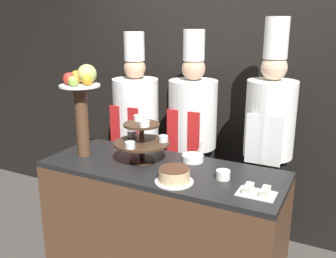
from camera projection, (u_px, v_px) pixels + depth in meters
name	position (u px, v px, depth m)	size (l,w,h in m)	color
wall_back	(214.00, 79.00, 3.33)	(10.00, 0.06, 2.80)	black
buffet_counter	(162.00, 226.00, 2.73)	(1.70, 0.65, 0.92)	brown
tiered_stand	(142.00, 139.00, 2.66)	(0.40, 0.40, 0.32)	#3D2819
fruit_pedestal	(82.00, 97.00, 2.73)	(0.29, 0.29, 0.68)	brown
cake_round	(174.00, 175.00, 2.34)	(0.25, 0.25, 0.09)	white
cup_white	(223.00, 175.00, 2.40)	(0.09, 0.09, 0.06)	white
cake_square_tray	(257.00, 191.00, 2.19)	(0.22, 0.15, 0.05)	white
serving_bowl_far	(193.00, 158.00, 2.70)	(0.16, 0.16, 0.15)	white
chef_left	(136.00, 127.00, 3.38)	(0.40, 0.40, 1.81)	#28282D
chef_center_left	(192.00, 133.00, 3.14)	(0.40, 0.40, 1.83)	#28282D
chef_center_right	(269.00, 139.00, 2.85)	(0.37, 0.37, 1.93)	black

